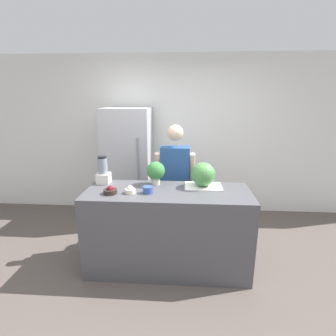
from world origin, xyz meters
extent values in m
plane|color=#564C47|center=(0.00, 0.00, 0.00)|extent=(14.00, 14.00, 0.00)
cube|color=white|center=(0.00, 2.02, 1.30)|extent=(8.00, 0.06, 2.60)
cube|color=#4C4C51|center=(0.00, 0.34, 0.47)|extent=(1.82, 0.69, 0.95)
cube|color=#B7B7BC|center=(-0.71, 1.63, 0.89)|extent=(0.70, 0.69, 1.78)
cylinder|color=gray|center=(-0.50, 1.27, 1.07)|extent=(0.02, 0.02, 0.62)
cube|color=gray|center=(0.05, 1.00, 0.38)|extent=(0.29, 0.18, 0.77)
cube|color=#284C8C|center=(0.05, 1.00, 1.04)|extent=(0.38, 0.22, 0.54)
sphere|color=beige|center=(0.05, 1.00, 1.49)|extent=(0.21, 0.21, 0.21)
cylinder|color=beige|center=(-0.17, 0.96, 1.03)|extent=(0.07, 0.22, 0.46)
cylinder|color=beige|center=(0.28, 0.96, 1.03)|extent=(0.07, 0.22, 0.46)
cube|color=white|center=(0.40, 0.50, 0.95)|extent=(0.42, 0.29, 0.01)
sphere|color=#4C8C47|center=(0.39, 0.50, 1.10)|extent=(0.27, 0.27, 0.27)
cylinder|color=#2D231E|center=(-0.61, 0.22, 0.97)|extent=(0.14, 0.14, 0.05)
sphere|color=maroon|center=(-0.61, 0.22, 0.99)|extent=(0.08, 0.08, 0.08)
cylinder|color=beige|center=(-0.40, 0.24, 0.97)|extent=(0.11, 0.11, 0.05)
sphere|color=white|center=(-0.40, 0.24, 0.99)|extent=(0.08, 0.08, 0.08)
cylinder|color=#334C9E|center=(-0.21, 0.26, 0.98)|extent=(0.11, 0.11, 0.07)
cube|color=silver|center=(-0.78, 0.56, 1.01)|extent=(0.15, 0.15, 0.12)
cylinder|color=gray|center=(-0.78, 0.56, 1.16)|extent=(0.11, 0.11, 0.19)
cylinder|color=black|center=(-0.78, 0.56, 1.26)|extent=(0.10, 0.10, 0.02)
cylinder|color=beige|center=(-0.15, 0.54, 0.99)|extent=(0.10, 0.10, 0.08)
sphere|color=#387F3D|center=(-0.15, 0.54, 1.12)|extent=(0.21, 0.21, 0.21)
camera|label=1|loc=(0.19, -2.36, 1.96)|focal=28.00mm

